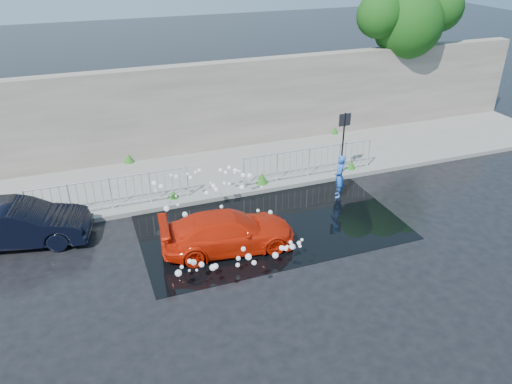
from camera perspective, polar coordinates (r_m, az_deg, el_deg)
ground at (r=14.77m, az=1.06°, el=-5.72°), size 90.00×90.00×0.00m
pavement at (r=18.89m, az=-4.46°, el=2.31°), size 30.00×4.00×0.15m
curb at (r=17.17m, az=-2.58°, el=-0.33°), size 30.00×0.25×0.16m
retaining_wall at (r=20.20m, az=-6.44°, el=9.50°), size 30.00×0.60×3.50m
puddle at (r=15.71m, az=1.43°, el=-3.48°), size 8.00×5.00×0.01m
sign_post at (r=18.16m, az=9.99°, el=6.56°), size 0.45×0.06×2.50m
tree at (r=23.85m, az=17.22°, el=18.37°), size 5.06×3.06×6.29m
railing_left at (r=16.57m, az=-16.28°, el=-0.04°), size 5.05×0.05×1.10m
railing_right at (r=18.20m, az=6.06°, el=3.51°), size 5.05×0.05×1.10m
weeds at (r=18.24m, az=-4.58°, el=2.21°), size 12.17×3.93×0.40m
water_spray at (r=14.72m, az=-4.02°, el=-2.61°), size 3.63×5.69×1.00m
red_car at (r=14.23m, az=-3.17°, el=-4.54°), size 3.96×1.92×1.11m
dark_car at (r=15.92m, az=-25.46°, el=-3.32°), size 4.12×2.14×1.29m
person at (r=17.14m, az=9.52°, el=1.76°), size 0.56×0.65×1.51m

